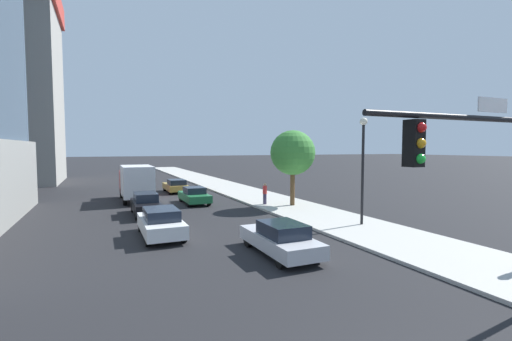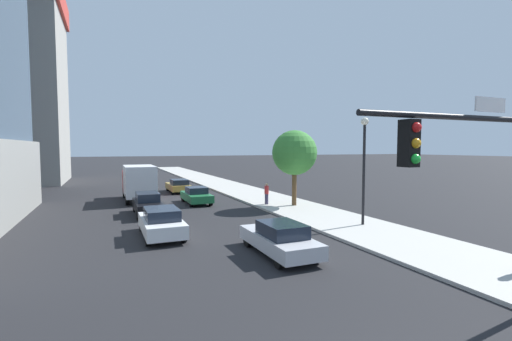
% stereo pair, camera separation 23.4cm
% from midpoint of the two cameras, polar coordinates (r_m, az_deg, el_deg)
% --- Properties ---
extents(sidewalk, '(5.06, 120.00, 0.15)m').
position_cam_midpoint_polar(sidewalk, '(27.42, 5.47, -5.91)').
color(sidewalk, '#B2AFA8').
rests_on(sidewalk, ground).
extents(traffic_light_pole, '(6.38, 0.48, 5.98)m').
position_cam_midpoint_polar(traffic_light_pole, '(10.65, 33.27, 0.68)').
color(traffic_light_pole, black).
rests_on(traffic_light_pole, sidewalk).
extents(street_lamp, '(0.44, 0.44, 6.24)m').
position_cam_midpoint_polar(street_lamp, '(21.35, 16.66, 2.34)').
color(street_lamp, black).
rests_on(street_lamp, sidewalk).
extents(street_tree, '(3.50, 3.50, 5.87)m').
position_cam_midpoint_polar(street_tree, '(27.49, 5.73, 2.85)').
color(street_tree, brown).
rests_on(street_tree, sidewalk).
extents(car_black, '(1.74, 4.57, 1.54)m').
position_cam_midpoint_polar(car_black, '(25.49, -17.67, -5.20)').
color(car_black, black).
rests_on(car_black, ground).
extents(car_white, '(1.93, 4.66, 1.52)m').
position_cam_midpoint_polar(car_white, '(19.14, -15.53, -8.14)').
color(car_white, silver).
rests_on(car_white, ground).
extents(car_green, '(1.84, 4.43, 1.39)m').
position_cam_midpoint_polar(car_green, '(29.74, -10.20, -4.01)').
color(car_green, '#1E6638').
rests_on(car_green, ground).
extents(car_gold, '(1.90, 4.58, 1.41)m').
position_cam_midpoint_polar(car_gold, '(37.51, -13.10, -2.43)').
color(car_gold, '#AD8938').
rests_on(car_gold, ground).
extents(car_silver, '(1.87, 4.76, 1.44)m').
position_cam_midpoint_polar(car_silver, '(15.55, 3.55, -10.94)').
color(car_silver, '#B7B7BC').
rests_on(car_silver, ground).
extents(box_truck, '(2.43, 6.70, 3.12)m').
position_cam_midpoint_polar(box_truck, '(32.34, -19.07, -1.67)').
color(box_truck, '#B21E1E').
rests_on(box_truck, ground).
extents(pedestrian_red_shirt, '(0.34, 0.34, 1.69)m').
position_cam_midpoint_polar(pedestrian_red_shirt, '(28.04, 1.20, -3.74)').
color(pedestrian_red_shirt, '#38334C').
rests_on(pedestrian_red_shirt, sidewalk).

